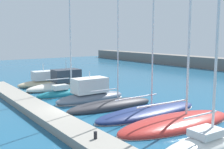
{
  "coord_description": "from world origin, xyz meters",
  "views": [
    {
      "loc": [
        19.96,
        -10.01,
        6.43
      ],
      "look_at": [
        0.89,
        3.58,
        3.23
      ],
      "focal_mm": 44.05,
      "sensor_mm": 36.0,
      "label": 1
    }
  ],
  "objects_px": {
    "sailboat_navy_sixth": "(148,111)",
    "dock_bollard": "(95,135)",
    "sailboat_red_seventh": "(177,122)",
    "motorboat_ivory_second": "(62,84)",
    "motorboat_slate_fourth": "(91,94)",
    "motorboat_sand_nearest": "(43,81)",
    "sailboat_teal_third": "(65,92)",
    "sailboat_white_eighth": "(208,142)",
    "sailboat_charcoal_fifth": "(111,105)"
  },
  "relations": [
    {
      "from": "motorboat_slate_fourth",
      "to": "dock_bollard",
      "type": "relative_size",
      "value": 17.53
    },
    {
      "from": "sailboat_navy_sixth",
      "to": "motorboat_sand_nearest",
      "type": "bearing_deg",
      "value": 97.29
    },
    {
      "from": "sailboat_teal_third",
      "to": "sailboat_navy_sixth",
      "type": "distance_m",
      "value": 11.14
    },
    {
      "from": "motorboat_sand_nearest",
      "to": "sailboat_charcoal_fifth",
      "type": "relative_size",
      "value": 0.38
    },
    {
      "from": "sailboat_red_seventh",
      "to": "sailboat_white_eighth",
      "type": "distance_m",
      "value": 4.25
    },
    {
      "from": "motorboat_sand_nearest",
      "to": "sailboat_red_seventh",
      "type": "xyz_separation_m",
      "value": [
        21.5,
        1.8,
        -0.39
      ]
    },
    {
      "from": "sailboat_teal_third",
      "to": "dock_bollard",
      "type": "height_order",
      "value": "sailboat_teal_third"
    },
    {
      "from": "motorboat_sand_nearest",
      "to": "sailboat_white_eighth",
      "type": "bearing_deg",
      "value": -88.02
    },
    {
      "from": "motorboat_sand_nearest",
      "to": "sailboat_charcoal_fifth",
      "type": "distance_m",
      "value": 14.63
    },
    {
      "from": "sailboat_teal_third",
      "to": "dock_bollard",
      "type": "relative_size",
      "value": 30.89
    },
    {
      "from": "dock_bollard",
      "to": "sailboat_navy_sixth",
      "type": "bearing_deg",
      "value": 115.3
    },
    {
      "from": "sailboat_navy_sixth",
      "to": "sailboat_red_seventh",
      "type": "height_order",
      "value": "sailboat_red_seventh"
    },
    {
      "from": "sailboat_navy_sixth",
      "to": "sailboat_white_eighth",
      "type": "height_order",
      "value": "sailboat_navy_sixth"
    },
    {
      "from": "sailboat_teal_third",
      "to": "sailboat_white_eighth",
      "type": "xyz_separation_m",
      "value": [
        18.13,
        0.33,
        0.04
      ]
    },
    {
      "from": "sailboat_navy_sixth",
      "to": "sailboat_red_seventh",
      "type": "bearing_deg",
      "value": -94.57
    },
    {
      "from": "sailboat_navy_sixth",
      "to": "motorboat_slate_fourth",
      "type": "bearing_deg",
      "value": 101.49
    },
    {
      "from": "motorboat_sand_nearest",
      "to": "sailboat_navy_sixth",
      "type": "relative_size",
      "value": 0.34
    },
    {
      "from": "sailboat_charcoal_fifth",
      "to": "sailboat_navy_sixth",
      "type": "distance_m",
      "value": 3.76
    },
    {
      "from": "motorboat_slate_fourth",
      "to": "sailboat_white_eighth",
      "type": "xyz_separation_m",
      "value": [
        14.34,
        -0.7,
        -0.26
      ]
    },
    {
      "from": "motorboat_ivory_second",
      "to": "dock_bollard",
      "type": "relative_size",
      "value": 19.91
    },
    {
      "from": "motorboat_slate_fourth",
      "to": "sailboat_red_seventh",
      "type": "height_order",
      "value": "sailboat_red_seventh"
    },
    {
      "from": "sailboat_navy_sixth",
      "to": "sailboat_red_seventh",
      "type": "relative_size",
      "value": 0.88
    },
    {
      "from": "sailboat_teal_third",
      "to": "sailboat_white_eighth",
      "type": "distance_m",
      "value": 18.13
    },
    {
      "from": "motorboat_slate_fourth",
      "to": "sailboat_red_seventh",
      "type": "distance_m",
      "value": 10.54
    },
    {
      "from": "motorboat_sand_nearest",
      "to": "sailboat_teal_third",
      "type": "relative_size",
      "value": 0.48
    },
    {
      "from": "sailboat_teal_third",
      "to": "sailboat_red_seventh",
      "type": "distance_m",
      "value": 14.42
    },
    {
      "from": "motorboat_ivory_second",
      "to": "sailboat_red_seventh",
      "type": "height_order",
      "value": "sailboat_red_seventh"
    },
    {
      "from": "motorboat_ivory_second",
      "to": "sailboat_teal_third",
      "type": "xyz_separation_m",
      "value": [
        3.73,
        -1.41,
        -0.29
      ]
    },
    {
      "from": "sailboat_navy_sixth",
      "to": "dock_bollard",
      "type": "relative_size",
      "value": 43.8
    },
    {
      "from": "motorboat_slate_fourth",
      "to": "sailboat_navy_sixth",
      "type": "relative_size",
      "value": 0.4
    },
    {
      "from": "motorboat_ivory_second",
      "to": "motorboat_slate_fourth",
      "type": "height_order",
      "value": "motorboat_ivory_second"
    },
    {
      "from": "sailboat_navy_sixth",
      "to": "sailboat_charcoal_fifth",
      "type": "bearing_deg",
      "value": 112.13
    },
    {
      "from": "motorboat_sand_nearest",
      "to": "motorboat_ivory_second",
      "type": "xyz_separation_m",
      "value": [
        3.5,
        1.13,
        -0.02
      ]
    },
    {
      "from": "motorboat_sand_nearest",
      "to": "sailboat_navy_sixth",
      "type": "xyz_separation_m",
      "value": [
        18.11,
        2.11,
        -0.4
      ]
    },
    {
      "from": "sailboat_red_seventh",
      "to": "dock_bollard",
      "type": "xyz_separation_m",
      "value": [
        0.13,
        -7.13,
        0.54
      ]
    },
    {
      "from": "dock_bollard",
      "to": "sailboat_white_eighth",
      "type": "bearing_deg",
      "value": 55.24
    },
    {
      "from": "motorboat_sand_nearest",
      "to": "motorboat_ivory_second",
      "type": "distance_m",
      "value": 3.68
    },
    {
      "from": "sailboat_navy_sixth",
      "to": "dock_bollard",
      "type": "height_order",
      "value": "sailboat_navy_sixth"
    },
    {
      "from": "sailboat_teal_third",
      "to": "sailboat_red_seventh",
      "type": "height_order",
      "value": "sailboat_red_seventh"
    },
    {
      "from": "sailboat_teal_third",
      "to": "sailboat_navy_sixth",
      "type": "bearing_deg",
      "value": -75.67
    },
    {
      "from": "sailboat_white_eighth",
      "to": "sailboat_charcoal_fifth",
      "type": "bearing_deg",
      "value": 88.6
    },
    {
      "from": "sailboat_teal_third",
      "to": "motorboat_slate_fourth",
      "type": "relative_size",
      "value": 1.76
    },
    {
      "from": "sailboat_charcoal_fifth",
      "to": "dock_bollard",
      "type": "relative_size",
      "value": 39.0
    },
    {
      "from": "sailboat_teal_third",
      "to": "motorboat_slate_fourth",
      "type": "height_order",
      "value": "sailboat_teal_third"
    },
    {
      "from": "sailboat_teal_third",
      "to": "motorboat_sand_nearest",
      "type": "bearing_deg",
      "value": 89.69
    },
    {
      "from": "motorboat_slate_fourth",
      "to": "sailboat_teal_third",
      "type": "bearing_deg",
      "value": 105.81
    },
    {
      "from": "motorboat_sand_nearest",
      "to": "sailboat_charcoal_fifth",
      "type": "height_order",
      "value": "sailboat_charcoal_fifth"
    },
    {
      "from": "motorboat_ivory_second",
      "to": "sailboat_white_eighth",
      "type": "distance_m",
      "value": 21.89
    },
    {
      "from": "sailboat_red_seventh",
      "to": "sailboat_teal_third",
      "type": "bearing_deg",
      "value": 102.51
    },
    {
      "from": "sailboat_charcoal_fifth",
      "to": "motorboat_ivory_second",
      "type": "bearing_deg",
      "value": 91.66
    }
  ]
}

